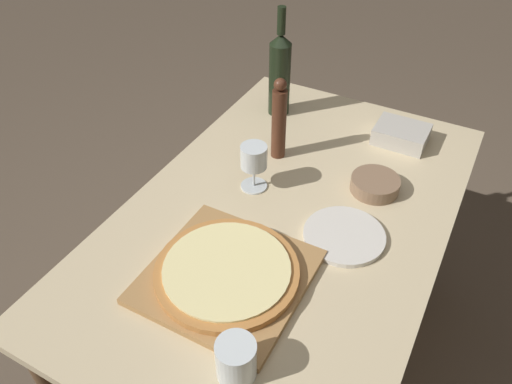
# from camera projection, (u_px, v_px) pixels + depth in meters

# --- Properties ---
(ground_plane) EXTENTS (12.00, 12.00, 0.00)m
(ground_plane) POSITION_uv_depth(u_px,v_px,m) (279.00, 358.00, 1.87)
(ground_plane) COLOR brown
(dining_table) EXTENTS (0.84, 1.35, 0.75)m
(dining_table) POSITION_uv_depth(u_px,v_px,m) (285.00, 237.00, 1.45)
(dining_table) COLOR #CCB78E
(dining_table) RESTS_ON ground_plane
(cutting_board) EXTENTS (0.37, 0.37, 0.02)m
(cutting_board) POSITION_uv_depth(u_px,v_px,m) (227.00, 276.00, 1.20)
(cutting_board) COLOR #A87A47
(cutting_board) RESTS_ON dining_table
(pizza) EXTENTS (0.35, 0.35, 0.02)m
(pizza) POSITION_uv_depth(u_px,v_px,m) (227.00, 271.00, 1.18)
(pizza) COLOR #BC7A3D
(pizza) RESTS_ON cutting_board
(wine_bottle) EXTENTS (0.07, 0.07, 0.38)m
(wine_bottle) POSITION_uv_depth(u_px,v_px,m) (280.00, 73.00, 1.68)
(wine_bottle) COLOR black
(wine_bottle) RESTS_ON dining_table
(pepper_mill) EXTENTS (0.04, 0.04, 0.27)m
(pepper_mill) POSITION_uv_depth(u_px,v_px,m) (279.00, 120.00, 1.50)
(pepper_mill) COLOR #4C2819
(pepper_mill) RESTS_ON dining_table
(wine_glass) EXTENTS (0.08, 0.08, 0.14)m
(wine_glass) POSITION_uv_depth(u_px,v_px,m) (254.00, 159.00, 1.40)
(wine_glass) COLOR silver
(wine_glass) RESTS_ON dining_table
(small_bowl) EXTENTS (0.14, 0.14, 0.04)m
(small_bowl) POSITION_uv_depth(u_px,v_px,m) (375.00, 184.00, 1.44)
(small_bowl) COLOR #84664C
(small_bowl) RESTS_ON dining_table
(drinking_tumbler) EXTENTS (0.08, 0.08, 0.09)m
(drinking_tumbler) POSITION_uv_depth(u_px,v_px,m) (236.00, 360.00, 0.99)
(drinking_tumbler) COLOR silver
(drinking_tumbler) RESTS_ON dining_table
(dinner_plate) EXTENTS (0.22, 0.22, 0.01)m
(dinner_plate) POSITION_uv_depth(u_px,v_px,m) (344.00, 235.00, 1.30)
(dinner_plate) COLOR silver
(dinner_plate) RESTS_ON dining_table
(food_container) EXTENTS (0.17, 0.13, 0.05)m
(food_container) POSITION_uv_depth(u_px,v_px,m) (401.00, 134.00, 1.63)
(food_container) COLOR #BCB7AD
(food_container) RESTS_ON dining_table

